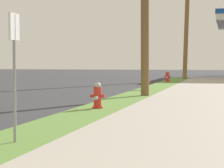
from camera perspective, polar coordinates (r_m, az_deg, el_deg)
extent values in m
cylinder|color=red|center=(14.45, -1.63, -2.60)|extent=(0.29, 0.29, 0.06)
cylinder|color=red|center=(14.42, -1.63, -1.54)|extent=(0.22, 0.22, 0.60)
sphere|color=#B2B2B7|center=(14.40, -1.63, -0.19)|extent=(0.19, 0.19, 0.19)
cylinder|color=#B2B2B7|center=(14.40, -1.63, 0.13)|extent=(0.06, 0.06, 0.05)
cylinder|color=red|center=(14.46, -2.24, -1.33)|extent=(0.10, 0.09, 0.09)
cylinder|color=red|center=(14.38, -1.01, -1.36)|extent=(0.10, 0.09, 0.09)
cylinder|color=#B2B2B7|center=(14.26, -1.80, -1.59)|extent=(0.11, 0.12, 0.11)
cylinder|color=red|center=(23.61, 3.74, -0.58)|extent=(0.29, 0.29, 0.06)
cylinder|color=red|center=(23.60, 3.75, 0.08)|extent=(0.22, 0.22, 0.60)
sphere|color=#B2B2B7|center=(23.59, 3.75, 0.90)|extent=(0.19, 0.19, 0.19)
cylinder|color=#B2B2B7|center=(23.59, 3.75, 1.10)|extent=(0.06, 0.06, 0.05)
cylinder|color=red|center=(23.62, 3.36, 0.20)|extent=(0.10, 0.09, 0.09)
cylinder|color=red|center=(23.57, 4.13, 0.19)|extent=(0.10, 0.09, 0.09)
cylinder|color=#B2B2B7|center=(23.43, 3.68, 0.05)|extent=(0.11, 0.12, 0.11)
cylinder|color=red|center=(32.64, 6.20, 0.30)|extent=(0.29, 0.29, 0.06)
cylinder|color=red|center=(32.63, 6.20, 0.77)|extent=(0.22, 0.22, 0.60)
sphere|color=#B2B2B7|center=(32.62, 6.20, 1.37)|extent=(0.19, 0.19, 0.19)
cylinder|color=#B2B2B7|center=(32.62, 6.20, 1.51)|extent=(0.06, 0.06, 0.05)
cylinder|color=red|center=(32.65, 5.92, 0.86)|extent=(0.10, 0.09, 0.09)
cylinder|color=red|center=(32.61, 6.48, 0.85)|extent=(0.10, 0.09, 0.09)
cylinder|color=#B2B2B7|center=(32.46, 6.17, 0.76)|extent=(0.11, 0.12, 0.11)
cylinder|color=olive|center=(38.56, 8.35, 7.35)|extent=(0.69, 0.74, 9.08)
cylinder|color=gray|center=(8.54, -10.84, 0.60)|extent=(0.05, 0.05, 2.10)
cube|color=white|center=(8.55, -10.88, 6.30)|extent=(0.04, 0.36, 0.44)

